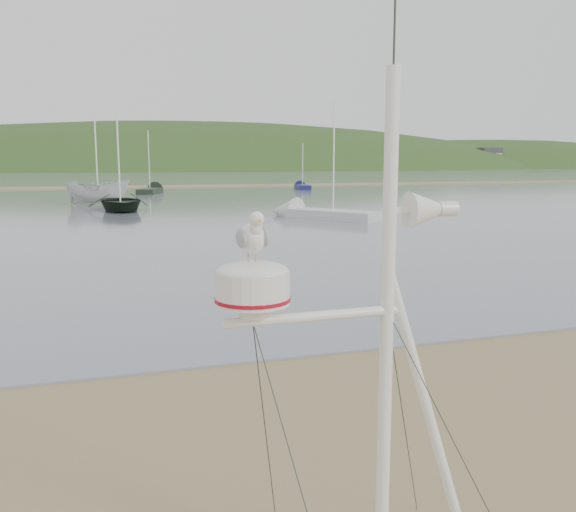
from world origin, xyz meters
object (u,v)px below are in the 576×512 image
object	(u,v)px
mast_rig	(379,461)
boat_white	(97,172)
sailboat_dark_mid	(154,190)
sailboat_blue_far	(301,186)
boat_dark	(119,168)
sailboat_white_near	(306,213)

from	to	relation	value
mast_rig	boat_white	world-z (taller)	boat_white
mast_rig	boat_white	xyz separation A→B (m)	(-1.24, 43.20, 1.27)
mast_rig	sailboat_dark_mid	world-z (taller)	sailboat_dark_mid
sailboat_blue_far	sailboat_dark_mid	xyz separation A→B (m)	(-16.60, -2.85, -0.00)
mast_rig	sailboat_dark_mid	size ratio (longest dim) A/B	0.68
boat_dark	sailboat_dark_mid	size ratio (longest dim) A/B	0.79
boat_white	sailboat_dark_mid	size ratio (longest dim) A/B	0.69
boat_dark	boat_white	world-z (taller)	boat_dark
sailboat_white_near	sailboat_dark_mid	bearing A→B (deg)	100.10
mast_rig	boat_white	bearing A→B (deg)	91.65
boat_dark	boat_white	size ratio (longest dim) A/B	1.14
sailboat_dark_mid	boat_white	bearing A→B (deg)	-109.63
boat_white	mast_rig	bearing A→B (deg)	-161.22
sailboat_blue_far	sailboat_dark_mid	size ratio (longest dim) A/B	0.83
sailboat_white_near	sailboat_dark_mid	size ratio (longest dim) A/B	1.03
boat_dark	sailboat_blue_far	distance (m)	32.86
boat_white	sailboat_dark_mid	world-z (taller)	sailboat_dark_mid
boat_dark	sailboat_dark_mid	bearing A→B (deg)	77.01
mast_rig	sailboat_blue_far	size ratio (longest dim) A/B	0.83
boat_dark	sailboat_white_near	size ratio (longest dim) A/B	0.77
boat_white	sailboat_white_near	world-z (taller)	sailboat_white_near
sailboat_blue_far	sailboat_dark_mid	bearing A→B (deg)	-170.25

